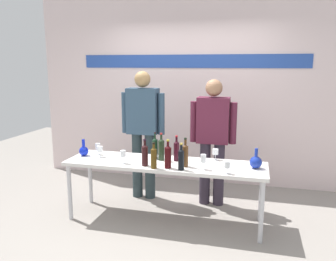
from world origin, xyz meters
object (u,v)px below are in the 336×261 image
Objects in this scene: wine_bottle_4 at (155,148)px; wine_glass_left_2 at (98,147)px; wine_bottle_1 at (145,154)px; presenter_right at (213,134)px; wine_glass_right_0 at (215,152)px; decanter_blue_right at (256,162)px; wine_bottle_0 at (154,157)px; presenter_left at (143,126)px; wine_bottle_6 at (185,154)px; wine_bottle_5 at (176,150)px; wine_glass_right_2 at (227,165)px; wine_bottle_2 at (168,156)px; decanter_blue_left at (84,151)px; wine_bottle_7 at (161,149)px; display_table at (165,167)px; wine_glass_left_1 at (100,149)px; wine_glass_left_0 at (123,154)px; wine_glass_right_1 at (203,159)px; wine_bottle_3 at (181,158)px.

wine_bottle_4 is 2.32× the size of wine_glass_left_2.
wine_bottle_1 is 0.30m from wine_bottle_4.
presenter_right reaches higher than wine_glass_right_0.
decanter_blue_right is 1.12m from wine_bottle_0.
wine_bottle_6 is (0.74, -0.73, -0.15)m from presenter_left.
wine_bottle_0 is 0.36m from wine_bottle_6.
presenter_left is 6.05× the size of wine_bottle_0.
wine_bottle_5 reaches higher than wine_glass_left_2.
wine_bottle_4 is 0.96m from wine_glass_right_2.
decanter_blue_right is 0.74× the size of wine_bottle_5.
presenter_left is 5.48× the size of wine_bottle_2.
decanter_blue_left is 1.66m from presenter_right.
wine_glass_left_2 is at bearing 176.42° from wine_bottle_7.
wine_bottle_0 is (0.42, -0.88, -0.16)m from presenter_left.
display_table is 0.85m from wine_glass_left_1.
wine_glass_right_0 is at bearing 154.13° from decanter_blue_right.
wine_glass_left_0 is at bearing -148.84° from wine_bottle_7.
wine_glass_left_0 is (-0.57, -0.26, -0.02)m from wine_bottle_5.
wine_glass_left_1 is (-0.78, 0.28, -0.03)m from wine_bottle_0.
wine_glass_left_0 is at bearing -161.22° from display_table.
wine_glass_right_1 is (0.48, -0.16, 0.18)m from display_table.
display_table is 0.24m from wine_bottle_5.
presenter_left is at bearing 115.40° from wine_bottle_0.
decanter_blue_right is 1.60× the size of wine_glass_left_2.
wine_bottle_3 is (0.25, -0.23, 0.19)m from display_table.
wine_glass_right_0 is at bearing -19.93° from presenter_left.
wine_glass_right_1 is (0.95, -0.79, -0.17)m from presenter_left.
presenter_left is 5.36× the size of wine_bottle_4.
wine_bottle_1 is at bearing 173.86° from wine_bottle_3.
decanter_blue_right is 0.68× the size of wine_bottle_7.
wine_bottle_4 is (0.03, 0.30, 0.01)m from wine_bottle_1.
wine_bottle_4 reaches higher than display_table.
wine_bottle_6 is at bearing -44.62° from presenter_left.
decanter_blue_right is 0.74× the size of wine_bottle_1.
wine_bottle_0 is 0.54m from wine_glass_right_1.
wine_glass_left_0 is (-0.46, -0.16, 0.17)m from display_table.
decanter_blue_left is 0.22m from wine_glass_left_1.
wine_bottle_1 is 0.28m from wine_bottle_2.
presenter_right is at bearing 40.11° from wine_glass_left_0.
presenter_left is 1.14m from wine_bottle_3.
presenter_right reaches higher than wine_bottle_3.
wine_bottle_2 is 2.44× the size of wine_glass_right_2.
wine_glass_left_2 reaches higher than wine_glass_left_1.
wine_glass_left_2 is at bearing 176.83° from decanter_blue_right.
wine_bottle_1 is 0.86m from wine_glass_right_0.
wine_bottle_2 is 1.90× the size of wine_glass_right_1.
display_table is at bearing -37.39° from wine_bottle_4.
wine_glass_right_2 is (0.49, -0.01, -0.04)m from wine_bottle_3.
wine_glass_left_0 is at bearing 174.78° from wine_bottle_2.
wine_bottle_4 is at bearing 158.09° from wine_bottle_7.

